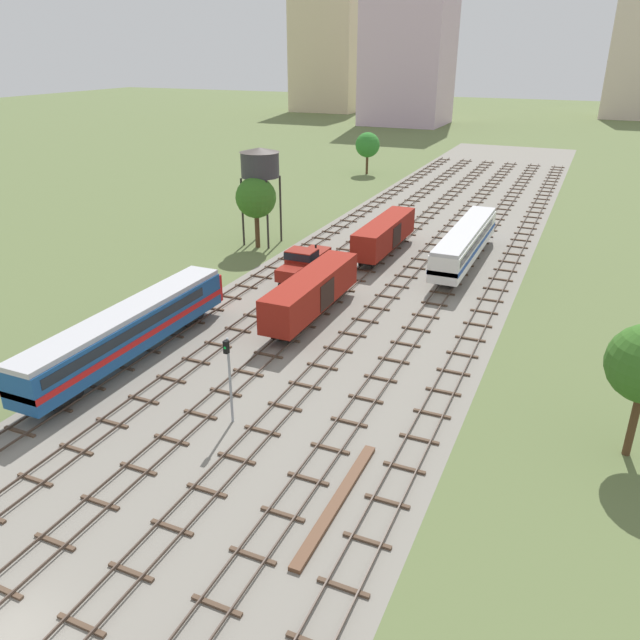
# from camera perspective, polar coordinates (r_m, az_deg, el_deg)

# --- Properties ---
(ground_plane) EXTENTS (480.00, 480.00, 0.00)m
(ground_plane) POSITION_cam_1_polar(r_m,az_deg,el_deg) (72.40, 8.40, 6.50)
(ground_plane) COLOR #5B6B3D
(ballast_bed) EXTENTS (26.21, 176.00, 0.01)m
(ballast_bed) POSITION_cam_1_polar(r_m,az_deg,el_deg) (72.40, 8.40, 6.50)
(ballast_bed) COLOR gray
(ballast_bed) RESTS_ON ground
(track_far_left) EXTENTS (2.40, 126.00, 0.29)m
(track_far_left) POSITION_cam_1_polar(r_m,az_deg,el_deg) (76.79, 0.57, 7.87)
(track_far_left) COLOR #47382D
(track_far_left) RESTS_ON ground
(track_left) EXTENTS (2.40, 126.00, 0.29)m
(track_left) POSITION_cam_1_polar(r_m,az_deg,el_deg) (75.21, 3.70, 7.47)
(track_left) COLOR #47382D
(track_left) RESTS_ON ground
(track_centre_left) EXTENTS (2.40, 126.00, 0.29)m
(track_centre_left) POSITION_cam_1_polar(r_m,az_deg,el_deg) (73.86, 6.96, 7.04)
(track_centre_left) COLOR #47382D
(track_centre_left) RESTS_ON ground
(track_centre) EXTENTS (2.40, 126.00, 0.29)m
(track_centre) POSITION_cam_1_polar(r_m,az_deg,el_deg) (72.76, 10.31, 6.57)
(track_centre) COLOR #47382D
(track_centre) RESTS_ON ground
(track_centre_right) EXTENTS (2.40, 126.00, 0.29)m
(track_centre_right) POSITION_cam_1_polar(r_m,az_deg,el_deg) (71.92, 13.75, 6.07)
(track_centre_right) COLOR #47382D
(track_centre_right) RESTS_ON ground
(track_right) EXTENTS (2.40, 126.00, 0.29)m
(track_right) POSITION_cam_1_polar(r_m,az_deg,el_deg) (71.35, 17.25, 5.53)
(track_right) COLOR #47382D
(track_right) RESTS_ON ground
(diesel_railcar_far_left_nearest) EXTENTS (2.96, 20.50, 3.80)m
(diesel_railcar_far_left_nearest) POSITION_cam_1_polar(r_m,az_deg,el_deg) (46.93, -17.24, -0.73)
(diesel_railcar_far_left_nearest) COLOR #194C8C
(diesel_railcar_far_left_nearest) RESTS_ON ground
(freight_boxcar_centre_left_near) EXTENTS (2.87, 14.00, 3.60)m
(freight_boxcar_centre_left_near) POSITION_cam_1_polar(r_m,az_deg,el_deg) (52.15, -0.75, 2.70)
(freight_boxcar_centre_left_near) COLOR maroon
(freight_boxcar_centre_left_near) RESTS_ON ground
(shunter_loco_left_mid) EXTENTS (2.74, 8.46, 3.10)m
(shunter_loco_left_mid) POSITION_cam_1_polar(r_m,az_deg,el_deg) (60.69, -1.52, 5.34)
(shunter_loco_left_mid) COLOR maroon
(shunter_loco_left_mid) RESTS_ON ground
(freight_boxcar_centre_left_midfar) EXTENTS (2.87, 14.00, 3.60)m
(freight_boxcar_centre_left_midfar) POSITION_cam_1_polar(r_m,az_deg,el_deg) (69.28, 5.98, 7.95)
(freight_boxcar_centre_left_midfar) COLOR maroon
(freight_boxcar_centre_left_midfar) RESTS_ON ground
(diesel_railcar_centre_right_far) EXTENTS (2.96, 20.50, 3.80)m
(diesel_railcar_centre_right_far) POSITION_cam_1_polar(r_m,az_deg,el_deg) (67.21, 13.24, 7.08)
(diesel_railcar_centre_right_far) COLOR white
(diesel_railcar_centre_right_far) RESTS_ON ground
(water_tower) EXTENTS (4.53, 4.53, 11.04)m
(water_tower) POSITION_cam_1_polar(r_m,az_deg,el_deg) (72.07, -5.56, 14.16)
(water_tower) COLOR #2D2826
(water_tower) RESTS_ON ground
(signal_post_nearest) EXTENTS (0.28, 0.47, 5.74)m
(signal_post_nearest) POSITION_cam_1_polar(r_m,az_deg,el_deg) (37.34, -8.40, -4.62)
(signal_post_nearest) COLOR gray
(signal_post_nearest) RESTS_ON ground
(lineside_tree_0) EXTENTS (4.59, 4.59, 8.10)m
(lineside_tree_0) POSITION_cam_1_polar(r_m,az_deg,el_deg) (71.17, -5.93, 11.13)
(lineside_tree_0) COLOR #4C331E
(lineside_tree_0) RESTS_ON ground
(lineside_tree_2) EXTENTS (4.39, 4.39, 7.38)m
(lineside_tree_2) POSITION_cam_1_polar(r_m,az_deg,el_deg) (116.02, 4.41, 15.79)
(lineside_tree_2) COLOR #4C331E
(lineside_tree_2) RESTS_ON ground
(skyline_tower_0) EXTENTS (22.94, 15.89, 46.42)m
(skyline_tower_0) POSITION_cam_1_polar(r_m,az_deg,el_deg) (235.96, 0.62, 24.30)
(skyline_tower_0) COLOR beige
(skyline_tower_0) RESTS_ON ground
(skyline_tower_1) EXTENTS (23.65, 22.11, 47.55)m
(skyline_tower_1) POSITION_cam_1_polar(r_m,az_deg,el_deg) (197.15, 8.24, 24.35)
(skyline_tower_1) COLOR silver
(skyline_tower_1) RESTS_ON ground
(spare_rail_bundle) EXTENTS (0.60, 10.00, 0.24)m
(spare_rail_bundle) POSITION_cam_1_polar(r_m,az_deg,el_deg) (32.75, 1.59, -16.36)
(spare_rail_bundle) COLOR brown
(spare_rail_bundle) RESTS_ON ground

